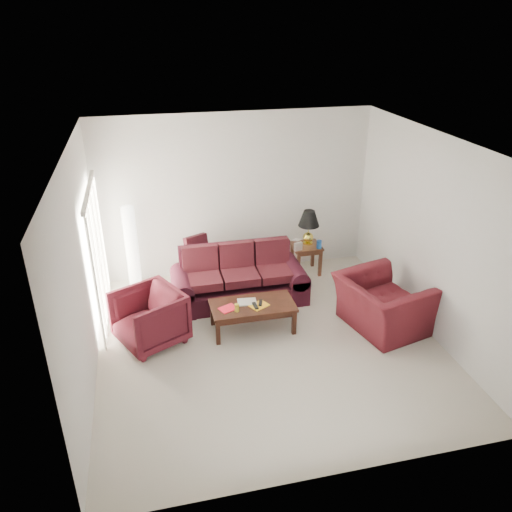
{
  "coord_description": "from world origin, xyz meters",
  "views": [
    {
      "loc": [
        -1.6,
        -6.02,
        4.46
      ],
      "look_at": [
        0.0,
        0.85,
        1.05
      ],
      "focal_mm": 35.0,
      "sensor_mm": 36.0,
      "label": 1
    }
  ],
  "objects_px": {
    "sofa": "(239,277)",
    "coffee_table": "(253,317)",
    "floor_lamp": "(132,248)",
    "armchair_left": "(149,318)",
    "armchair_right": "(382,304)",
    "end_table": "(306,259)"
  },
  "relations": [
    {
      "from": "floor_lamp",
      "to": "armchair_left",
      "type": "xyz_separation_m",
      "value": [
        0.2,
        -1.77,
        -0.36
      ]
    },
    {
      "from": "armchair_left",
      "to": "armchair_right",
      "type": "height_order",
      "value": "armchair_left"
    },
    {
      "from": "floor_lamp",
      "to": "end_table",
      "type": "bearing_deg",
      "value": -2.42
    },
    {
      "from": "armchair_left",
      "to": "coffee_table",
      "type": "height_order",
      "value": "armchair_left"
    },
    {
      "from": "floor_lamp",
      "to": "sofa",
      "type": "bearing_deg",
      "value": -26.92
    },
    {
      "from": "sofa",
      "to": "armchair_right",
      "type": "xyz_separation_m",
      "value": [
        2.0,
        -1.3,
        -0.05
      ]
    },
    {
      "from": "end_table",
      "to": "coffee_table",
      "type": "distance_m",
      "value": 2.19
    },
    {
      "from": "sofa",
      "to": "armchair_left",
      "type": "distance_m",
      "value": 1.78
    },
    {
      "from": "sofa",
      "to": "armchair_left",
      "type": "height_order",
      "value": "sofa"
    },
    {
      "from": "armchair_right",
      "to": "coffee_table",
      "type": "height_order",
      "value": "armchair_right"
    },
    {
      "from": "armchair_left",
      "to": "armchair_right",
      "type": "xyz_separation_m",
      "value": [
        3.54,
        -0.41,
        -0.01
      ]
    },
    {
      "from": "floor_lamp",
      "to": "coffee_table",
      "type": "bearing_deg",
      "value": -45.48
    },
    {
      "from": "coffee_table",
      "to": "sofa",
      "type": "bearing_deg",
      "value": 83.99
    },
    {
      "from": "armchair_left",
      "to": "coffee_table",
      "type": "xyz_separation_m",
      "value": [
        1.57,
        -0.02,
        -0.19
      ]
    },
    {
      "from": "sofa",
      "to": "coffee_table",
      "type": "distance_m",
      "value": 0.95
    },
    {
      "from": "sofa",
      "to": "end_table",
      "type": "distance_m",
      "value": 1.64
    },
    {
      "from": "sofa",
      "to": "armchair_left",
      "type": "xyz_separation_m",
      "value": [
        -1.54,
        -0.89,
        -0.04
      ]
    },
    {
      "from": "armchair_right",
      "to": "coffee_table",
      "type": "distance_m",
      "value": 2.02
    },
    {
      "from": "floor_lamp",
      "to": "armchair_right",
      "type": "distance_m",
      "value": 4.35
    },
    {
      "from": "coffee_table",
      "to": "armchair_left",
      "type": "bearing_deg",
      "value": 171.31
    },
    {
      "from": "armchair_left",
      "to": "coffee_table",
      "type": "bearing_deg",
      "value": 62.28
    },
    {
      "from": "sofa",
      "to": "armchair_left",
      "type": "bearing_deg",
      "value": -148.42
    }
  ]
}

